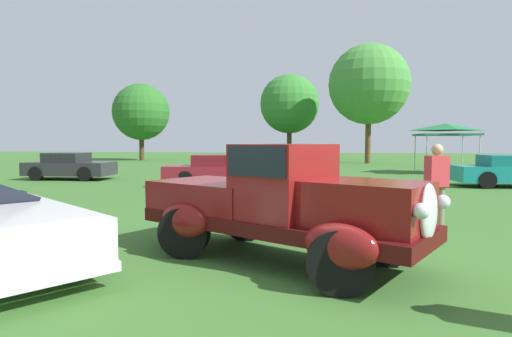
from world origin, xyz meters
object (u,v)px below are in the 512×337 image
(show_car_burgundy, at_px, (222,171))
(spectator_by_row, at_px, (436,184))
(show_car_charcoal, at_px, (69,166))
(canopy_tent_left_field, at_px, (446,129))
(feature_pickup_truck, at_px, (280,202))

(show_car_burgundy, height_order, spectator_by_row, spectator_by_row)
(show_car_charcoal, distance_m, canopy_tent_left_field, 19.23)
(show_car_charcoal, distance_m, spectator_by_row, 16.41)
(spectator_by_row, height_order, canopy_tent_left_field, canopy_tent_left_field)
(feature_pickup_truck, bearing_deg, show_car_charcoal, 131.97)
(feature_pickup_truck, relative_size, show_car_charcoal, 1.15)
(feature_pickup_truck, distance_m, spectator_by_row, 3.81)
(show_car_charcoal, bearing_deg, show_car_burgundy, -13.45)
(show_car_charcoal, relative_size, canopy_tent_left_field, 1.34)
(feature_pickup_truck, distance_m, canopy_tent_left_field, 19.61)
(feature_pickup_truck, distance_m, show_car_charcoal, 15.97)
(canopy_tent_left_field, bearing_deg, show_car_burgundy, -142.74)
(show_car_burgundy, height_order, canopy_tent_left_field, canopy_tent_left_field)
(canopy_tent_left_field, bearing_deg, show_car_charcoal, -161.08)
(canopy_tent_left_field, bearing_deg, spectator_by_row, -106.51)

